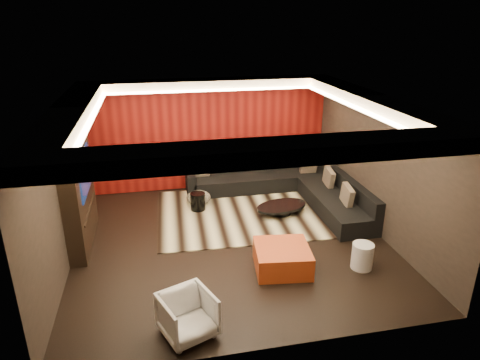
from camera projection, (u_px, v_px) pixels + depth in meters
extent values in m
cube|color=black|center=(231.00, 241.00, 8.53)|extent=(6.00, 6.00, 0.02)
cube|color=silver|center=(230.00, 100.00, 7.51)|extent=(6.00, 6.00, 0.02)
cube|color=black|center=(209.00, 134.00, 10.77)|extent=(6.00, 0.02, 2.80)
cube|color=black|center=(61.00, 188.00, 7.45)|extent=(0.02, 6.00, 2.80)
cube|color=black|center=(378.00, 164.00, 8.59)|extent=(0.02, 6.00, 2.80)
cube|color=#6B0C0A|center=(209.00, 134.00, 10.73)|extent=(5.98, 0.05, 2.78)
cube|color=silver|center=(209.00, 84.00, 10.02)|extent=(6.00, 0.60, 0.22)
cube|color=silver|center=(272.00, 152.00, 5.09)|extent=(6.00, 0.60, 0.22)
cube|color=silver|center=(69.00, 114.00, 7.04)|extent=(0.60, 4.80, 0.22)
cube|color=silver|center=(371.00, 101.00, 8.07)|extent=(0.60, 4.80, 0.22)
cube|color=#FFD899|center=(211.00, 90.00, 9.74)|extent=(4.80, 0.08, 0.04)
cube|color=#FFD899|center=(264.00, 151.00, 5.43)|extent=(4.80, 0.08, 0.04)
cube|color=#FFD899|center=(92.00, 118.00, 7.14)|extent=(0.08, 4.80, 0.04)
cube|color=#FFD899|center=(354.00, 106.00, 8.04)|extent=(0.08, 4.80, 0.04)
cube|color=black|center=(78.00, 190.00, 8.13)|extent=(0.30, 2.00, 2.20)
cube|color=black|center=(85.00, 172.00, 8.04)|extent=(0.04, 1.30, 0.80)
cube|color=black|center=(90.00, 208.00, 8.31)|extent=(0.04, 1.60, 0.04)
cube|color=beige|center=(247.00, 212.00, 9.73)|extent=(4.12, 3.16, 0.02)
cylinder|color=black|center=(281.00, 209.00, 9.63)|extent=(1.45, 1.45, 0.20)
cylinder|color=black|center=(198.00, 201.00, 9.78)|extent=(0.40, 0.40, 0.40)
ellipsoid|color=#C2B496|center=(199.00, 198.00, 10.09)|extent=(0.67, 0.67, 0.31)
cylinder|color=silver|center=(362.00, 256.00, 7.54)|extent=(0.49, 0.49, 0.47)
cube|color=#AA4E15|center=(282.00, 258.00, 7.53)|extent=(1.05, 1.05, 0.42)
imported|color=white|center=(188.00, 315.00, 5.92)|extent=(0.90, 0.91, 0.64)
cube|color=black|center=(261.00, 181.00, 11.02)|extent=(3.50, 0.90, 0.40)
cube|color=black|center=(258.00, 163.00, 11.20)|extent=(3.50, 0.20, 0.35)
cube|color=black|center=(335.00, 204.00, 9.67)|extent=(0.90, 2.60, 0.40)
cube|color=black|center=(351.00, 188.00, 9.60)|extent=(0.20, 2.60, 0.35)
cube|color=black|center=(191.00, 183.00, 10.64)|extent=(0.20, 0.90, 0.60)
cube|color=#C5AD91|center=(347.00, 195.00, 9.10)|extent=(0.12, 0.50, 0.50)
cube|color=#C5AD91|center=(329.00, 177.00, 10.10)|extent=(0.12, 0.50, 0.50)
cube|color=#C5AD91|center=(309.00, 165.00, 10.93)|extent=(0.42, 0.20, 0.44)
cube|color=#C5AD91|center=(201.00, 169.00, 10.68)|extent=(0.42, 0.20, 0.44)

